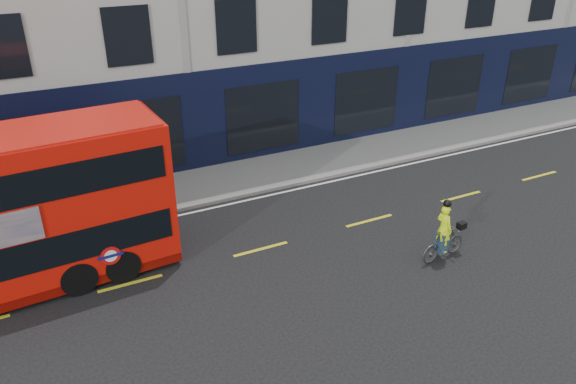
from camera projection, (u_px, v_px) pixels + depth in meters
ground at (282, 274)px, 16.13m from camera, size 120.00×120.00×0.00m
pavement at (207, 184)px, 21.30m from camera, size 60.00×3.00×0.12m
kerb at (221, 200)px, 20.09m from camera, size 60.00×0.12×0.13m
road_edge_line at (224, 205)px, 19.88m from camera, size 58.00×0.10×0.01m
lane_dashes at (261, 249)px, 17.32m from camera, size 58.00×0.12×0.01m
cyclist at (444, 239)px, 16.57m from camera, size 1.70×0.65×2.01m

